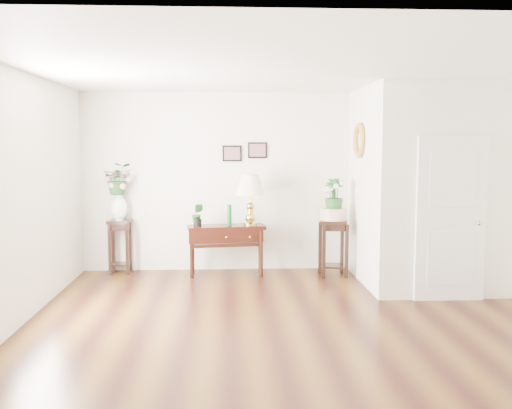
{
  "coord_description": "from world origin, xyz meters",
  "views": [
    {
      "loc": [
        -0.74,
        -6.24,
        1.99
      ],
      "look_at": [
        -0.35,
        1.3,
        1.19
      ],
      "focal_mm": 40.0,
      "sensor_mm": 36.0,
      "label": 1
    }
  ],
  "objects": [
    {
      "name": "door",
      "position": [
        2.1,
        0.78,
        1.05
      ],
      "size": [
        0.9,
        0.05,
        2.1
      ],
      "primitive_type": "cube",
      "color": "white",
      "rests_on": "floor"
    },
    {
      "name": "lily_arrangement",
      "position": [
        -2.39,
        2.57,
        1.48
      ],
      "size": [
        0.5,
        0.45,
        0.49
      ],
      "primitive_type": "imported",
      "rotation": [
        0.0,
        0.0,
        0.15
      ],
      "color": "#204D20",
      "rests_on": "porcelain_vase"
    },
    {
      "name": "art_print_left",
      "position": [
        -0.65,
        2.73,
        1.85
      ],
      "size": [
        0.3,
        0.02,
        0.25
      ],
      "primitive_type": "cube",
      "color": "black",
      "rests_on": "wall_back"
    },
    {
      "name": "green_vase",
      "position": [
        -0.7,
        2.3,
        0.94
      ],
      "size": [
        0.09,
        0.09,
        0.32
      ],
      "primitive_type": "cylinder",
      "rotation": [
        0.0,
        0.0,
        -0.41
      ],
      "color": "#0B501D",
      "rests_on": "console_table"
    },
    {
      "name": "art_print_right",
      "position": [
        -0.25,
        2.73,
        1.9
      ],
      "size": [
        0.3,
        0.02,
        0.25
      ],
      "primitive_type": "cube",
      "color": "black",
      "rests_on": "wall_back"
    },
    {
      "name": "ceramic_bowl",
      "position": [
        0.87,
        2.22,
        0.94
      ],
      "size": [
        0.48,
        0.48,
        0.18
      ],
      "primitive_type": "cylinder",
      "rotation": [
        0.0,
        0.0,
        -0.22
      ],
      "color": "beige",
      "rests_on": "plant_stand_b"
    },
    {
      "name": "wall_front",
      "position": [
        0.0,
        -2.75,
        1.4
      ],
      "size": [
        6.0,
        0.02,
        2.8
      ],
      "primitive_type": "cube",
      "color": "white",
      "rests_on": "ground"
    },
    {
      "name": "wall_ornament",
      "position": [
        1.16,
        1.9,
        2.05
      ],
      "size": [
        0.07,
        0.51,
        0.51
      ],
      "primitive_type": "torus",
      "rotation": [
        0.0,
        1.57,
        0.0
      ],
      "color": "orange",
      "rests_on": "partition"
    },
    {
      "name": "narcissus",
      "position": [
        0.87,
        2.22,
        1.23
      ],
      "size": [
        0.36,
        0.36,
        0.51
      ],
      "primitive_type": "imported",
      "rotation": [
        0.0,
        0.0,
        -0.31
      ],
      "color": "#204D20",
      "rests_on": "ceramic_bowl"
    },
    {
      "name": "partition",
      "position": [
        2.1,
        1.77,
        1.4
      ],
      "size": [
        1.8,
        1.95,
        2.8
      ],
      "primitive_type": "cube",
      "color": "white",
      "rests_on": "floor"
    },
    {
      "name": "wall_back",
      "position": [
        0.0,
        2.75,
        1.4
      ],
      "size": [
        6.0,
        0.02,
        2.8
      ],
      "primitive_type": "cube",
      "color": "white",
      "rests_on": "ground"
    },
    {
      "name": "table_lamp",
      "position": [
        -0.38,
        2.3,
        1.12
      ],
      "size": [
        0.53,
        0.53,
        0.78
      ],
      "primitive_type": "cube",
      "rotation": [
        0.0,
        0.0,
        0.21
      ],
      "color": "gold",
      "rests_on": "console_table"
    },
    {
      "name": "wall_left",
      "position": [
        -3.0,
        0.0,
        1.4
      ],
      "size": [
        0.02,
        5.5,
        2.8
      ],
      "primitive_type": "cube",
      "color": "white",
      "rests_on": "ground"
    },
    {
      "name": "plant_stand_a",
      "position": [
        -2.39,
        2.57,
        0.42
      ],
      "size": [
        0.36,
        0.36,
        0.83
      ],
      "primitive_type": "cube",
      "rotation": [
        0.0,
        0.0,
        -0.11
      ],
      "color": "black",
      "rests_on": "floor"
    },
    {
      "name": "ceiling",
      "position": [
        0.0,
        0.0,
        2.8
      ],
      "size": [
        6.0,
        5.5,
        0.02
      ],
      "primitive_type": "cube",
      "color": "white",
      "rests_on": "ground"
    },
    {
      "name": "floor",
      "position": [
        0.0,
        0.0,
        0.0
      ],
      "size": [
        6.0,
        5.5,
        0.02
      ],
      "primitive_type": "cube",
      "color": "#533311",
      "rests_on": "ground"
    },
    {
      "name": "console_table",
      "position": [
        -0.75,
        2.3,
        0.39
      ],
      "size": [
        1.2,
        0.54,
        0.77
      ],
      "primitive_type": "cube",
      "rotation": [
        0.0,
        0.0,
        0.13
      ],
      "color": "black",
      "rests_on": "floor"
    },
    {
      "name": "plant_stand_b",
      "position": [
        0.87,
        2.22,
        0.43
      ],
      "size": [
        0.47,
        0.47,
        0.86
      ],
      "primitive_type": "cube",
      "rotation": [
        0.0,
        0.0,
        -0.19
      ],
      "color": "black",
      "rests_on": "floor"
    },
    {
      "name": "potted_plant",
      "position": [
        -1.18,
        2.3,
        0.93
      ],
      "size": [
        0.19,
        0.16,
        0.32
      ],
      "primitive_type": "imported",
      "rotation": [
        0.0,
        0.0,
        -0.13
      ],
      "color": "#204D20",
      "rests_on": "console_table"
    },
    {
      "name": "porcelain_vase",
      "position": [
        -2.39,
        2.57,
        1.06
      ],
      "size": [
        0.27,
        0.27,
        0.44
      ],
      "primitive_type": null,
      "rotation": [
        0.0,
        0.0,
        -0.09
      ],
      "color": "white",
      "rests_on": "plant_stand_a"
    }
  ]
}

